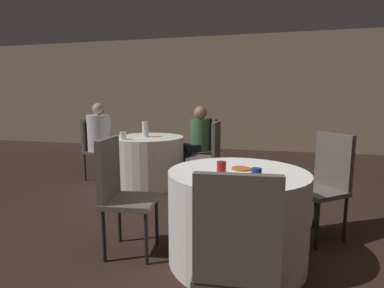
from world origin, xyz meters
name	(u,v)px	position (x,y,z in m)	size (l,w,h in m)	color
ground_plane	(237,252)	(0.00, 0.00, 0.00)	(16.00, 16.00, 0.00)	black
wall_back	(258,93)	(0.00, 5.20, 1.40)	(16.00, 0.06, 2.80)	gray
table_near	(237,216)	(0.00, -0.10, 0.36)	(1.08, 1.08, 0.72)	white
table_far	(147,161)	(-1.49, 1.70, 0.36)	(1.07, 1.07, 0.72)	white
chair_near_northeast	(326,177)	(0.75, 0.50, 0.57)	(0.56, 0.56, 0.96)	#59514C
chair_near_south	(236,252)	(0.08, -1.06, 0.57)	(0.43, 0.44, 0.96)	#59514C
chair_near_west	(119,186)	(-0.95, -0.22, 0.57)	(0.45, 0.45, 0.96)	#59514C
chair_far_west	(95,143)	(-2.43, 1.84, 0.57)	(0.46, 0.45, 0.96)	#59514C
chair_far_northeast	(206,143)	(-0.71, 2.26, 0.57)	(0.56, 0.56, 0.96)	#59514C
chair_far_east	(210,150)	(-0.54, 1.65, 0.57)	(0.43, 0.42, 0.96)	#59514C
person_white_shirt	(103,140)	(-2.27, 1.81, 0.63)	(0.53, 0.40, 1.21)	#4C4238
person_green_jacket	(196,143)	(-0.86, 2.16, 0.58)	(0.46, 0.43, 1.16)	black
pizza_plate_near	(241,169)	(0.02, -0.06, 0.73)	(0.22, 0.22, 0.02)	white
soda_can_blue	(256,178)	(0.15, -0.50, 0.78)	(0.07, 0.07, 0.12)	#1E38A5
soda_can_red	(221,170)	(-0.10, -0.35, 0.78)	(0.07, 0.07, 0.12)	red
bottle_far	(145,129)	(-1.50, 1.68, 0.84)	(0.09, 0.09, 0.23)	silver
cup_far	(123,136)	(-1.69, 1.35, 0.78)	(0.08, 0.08, 0.11)	white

